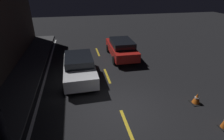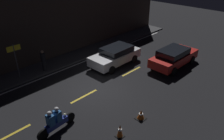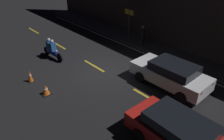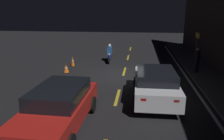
{
  "view_description": "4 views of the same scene",
  "coord_description": "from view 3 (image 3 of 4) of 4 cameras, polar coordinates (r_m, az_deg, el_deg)",
  "views": [
    {
      "loc": [
        -6.2,
        1.73,
        5.2
      ],
      "look_at": [
        2.59,
        -0.13,
        0.83
      ],
      "focal_mm": 28.0,
      "sensor_mm": 36.0,
      "label": 1
    },
    {
      "loc": [
        -7.68,
        -8.91,
        7.62
      ],
      "look_at": [
        1.06,
        -0.37,
        1.18
      ],
      "focal_mm": 35.0,
      "sensor_mm": 36.0,
      "label": 2
    },
    {
      "loc": [
        8.96,
        -7.34,
        6.72
      ],
      "look_at": [
        1.13,
        -0.35,
        0.74
      ],
      "focal_mm": 35.0,
      "sensor_mm": 36.0,
      "label": 3
    },
    {
      "loc": [
        12.94,
        0.95,
        3.89
      ],
      "look_at": [
        2.39,
        -0.4,
        1.0
      ],
      "focal_mm": 35.0,
      "sensor_mm": 36.0,
      "label": 4
    }
  ],
  "objects": [
    {
      "name": "ground_plane",
      "position": [
        13.39,
        -2.1,
        -0.45
      ],
      "size": [
        56.0,
        56.0,
        0.0
      ],
      "primitive_type": "plane",
      "color": "black"
    },
    {
      "name": "raised_curb",
      "position": [
        16.7,
        11.45,
        5.57
      ],
      "size": [
        28.0,
        1.99,
        0.11
      ],
      "color": "#424244",
      "rests_on": "ground"
    },
    {
      "name": "lane_dash_a",
      "position": [
        21.41,
        -19.8,
        9.66
      ],
      "size": [
        2.0,
        0.14,
        0.01
      ],
      "color": "gold",
      "rests_on": "ground"
    },
    {
      "name": "lane_dash_b",
      "position": [
        17.55,
        -13.78,
        6.31
      ],
      "size": [
        2.0,
        0.14,
        0.01
      ],
      "color": "gold",
      "rests_on": "ground"
    },
    {
      "name": "lane_dash_c",
      "position": [
        14.07,
        -4.72,
        1.09
      ],
      "size": [
        2.0,
        0.14,
        0.01
      ],
      "color": "gold",
      "rests_on": "ground"
    },
    {
      "name": "lane_dash_d",
      "position": [
        11.34,
        9.4,
        -7.07
      ],
      "size": [
        2.0,
        0.14,
        0.01
      ],
      "color": "gold",
      "rests_on": "ground"
    },
    {
      "name": "lane_solid_kerb",
      "position": [
        15.82,
        8.64,
        4.21
      ],
      "size": [
        25.2,
        0.14,
        0.01
      ],
      "color": "silver",
      "rests_on": "ground"
    },
    {
      "name": "sedan_white",
      "position": [
        12.09,
        15.03,
        -0.94
      ],
      "size": [
        4.25,
        1.98,
        1.42
      ],
      "rotation": [
        0.0,
        0.0,
        3.16
      ],
      "color": "silver",
      "rests_on": "ground"
    },
    {
      "name": "taxi_red",
      "position": [
        8.58,
        17.93,
        -16.08
      ],
      "size": [
        4.41,
        1.92,
        1.44
      ],
      "rotation": [
        0.0,
        0.0,
        -0.02
      ],
      "color": "red",
      "rests_on": "ground"
    },
    {
      "name": "motorcycle",
      "position": [
        15.36,
        -15.45,
        5.28
      ],
      "size": [
        2.18,
        0.4,
        1.37
      ],
      "rotation": [
        0.0,
        0.0,
        0.07
      ],
      "color": "black",
      "rests_on": "ground"
    },
    {
      "name": "traffic_cone_near",
      "position": [
        13.09,
        -20.64,
        -1.49
      ],
      "size": [
        0.36,
        0.36,
        0.73
      ],
      "color": "black",
      "rests_on": "ground"
    },
    {
      "name": "traffic_cone_mid",
      "position": [
        11.78,
        -16.92,
        -4.99
      ],
      "size": [
        0.49,
        0.49,
        0.54
      ],
      "color": "black",
      "rests_on": "ground"
    },
    {
      "name": "pedestrian",
      "position": [
        16.54,
        7.92,
        8.85
      ],
      "size": [
        0.34,
        0.34,
        1.58
      ],
      "color": "black",
      "rests_on": "raised_curb"
    },
    {
      "name": "shop_sign",
      "position": [
        17.61,
        4.46,
        13.39
      ],
      "size": [
        0.9,
        0.08,
        2.4
      ],
      "color": "#4C4C51",
      "rests_on": "raised_curb"
    }
  ]
}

